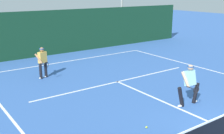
% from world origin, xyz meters
% --- Properties ---
extents(court_line_baseline_far, '(10.82, 0.10, 0.01)m').
position_xyz_m(court_line_baseline_far, '(0.00, 11.36, 0.00)').
color(court_line_baseline_far, white).
rests_on(court_line_baseline_far, ground_plane).
extents(court_line_service, '(8.82, 0.10, 0.01)m').
position_xyz_m(court_line_service, '(0.00, 6.33, 0.00)').
color(court_line_service, white).
rests_on(court_line_service, ground_plane).
extents(court_line_centre, '(0.10, 6.40, 0.01)m').
position_xyz_m(court_line_centre, '(0.00, 3.20, 0.00)').
color(court_line_centre, white).
rests_on(court_line_centre, ground_plane).
extents(player_near, '(1.15, 0.83, 1.63)m').
position_xyz_m(player_near, '(0.55, 2.49, 0.89)').
color(player_near, black).
rests_on(player_near, ground_plane).
extents(player_far, '(0.65, 0.90, 1.58)m').
position_xyz_m(player_far, '(-2.70, 8.99, 0.87)').
color(player_far, black).
rests_on(player_far, ground_plane).
extents(tennis_ball, '(0.07, 0.07, 0.07)m').
position_xyz_m(tennis_ball, '(-2.04, 2.02, 0.03)').
color(tennis_ball, '#D1E033').
rests_on(tennis_ball, ground_plane).
extents(back_fence_windscreen, '(23.21, 0.12, 3.02)m').
position_xyz_m(back_fence_windscreen, '(0.00, 13.64, 1.51)').
color(back_fence_windscreen, '#123A24').
rests_on(back_fence_windscreen, ground_plane).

